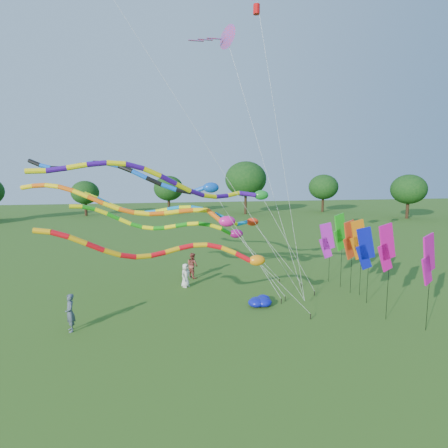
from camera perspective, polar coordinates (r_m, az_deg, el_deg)
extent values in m
plane|color=#265516|center=(17.96, 9.72, -17.07)|extent=(160.00, 160.00, 0.00)
cylinder|color=#382314|center=(68.04, 26.13, 2.16)|extent=(0.50, 0.50, 3.44)
ellipsoid|color=#0F3711|center=(67.80, 26.36, 5.93)|extent=(7.25, 7.25, 6.16)
cylinder|color=#382314|center=(70.45, 14.73, 2.67)|extent=(0.50, 0.50, 2.94)
ellipsoid|color=#0F3711|center=(70.22, 14.83, 5.79)|extent=(6.21, 6.21, 5.28)
cylinder|color=#382314|center=(70.26, 3.23, 2.84)|extent=(0.50, 0.50, 2.78)
ellipsoid|color=#0F3711|center=(70.04, 3.26, 5.79)|extent=(5.87, 5.87, 4.99)
cylinder|color=#382314|center=(69.00, -8.29, 2.88)|extent=(0.50, 0.50, 3.27)
ellipsoid|color=#0F3711|center=(68.77, -8.36, 6.42)|extent=(6.90, 6.90, 5.86)
cylinder|color=#382314|center=(68.80, -20.16, 2.03)|extent=(0.50, 0.50, 2.24)
ellipsoid|color=#0F3711|center=(68.59, -20.28, 4.46)|extent=(4.72, 4.72, 4.01)
cylinder|color=black|center=(20.41, 13.06, -13.56)|extent=(0.05, 0.05, 0.30)
cylinder|color=silver|center=(19.29, 9.22, -9.60)|extent=(0.02, 0.02, 4.21)
ellipsoid|color=orange|center=(18.40, 5.04, -5.53)|extent=(0.83, 0.54, 0.54)
cylinder|color=red|center=(18.25, 2.89, -5.03)|extent=(0.24, 0.24, 0.79)
cylinder|color=#ECA20C|center=(18.18, 0.69, -4.03)|extent=(0.24, 0.24, 0.75)
cylinder|color=red|center=(18.13, -1.49, -3.39)|extent=(0.24, 0.24, 0.70)
cylinder|color=#ECA20C|center=(18.09, -3.65, -3.21)|extent=(0.24, 0.24, 0.68)
cylinder|color=red|center=(18.03, -5.78, -3.47)|extent=(0.24, 0.24, 0.68)
cylinder|color=#ECA20C|center=(17.95, -7.90, -4.00)|extent=(0.24, 0.24, 0.70)
cylinder|color=red|center=(17.82, -10.03, -4.54)|extent=(0.24, 0.24, 0.70)
cylinder|color=#ECA20C|center=(17.66, -12.19, -4.85)|extent=(0.24, 0.24, 0.70)
cylinder|color=red|center=(17.46, -14.41, -4.75)|extent=(0.24, 0.24, 0.72)
cylinder|color=#ECA20C|center=(17.26, -16.69, -4.20)|extent=(0.24, 0.24, 0.76)
cylinder|color=red|center=(17.09, -19.03, -3.32)|extent=(0.24, 0.24, 0.78)
cylinder|color=#ECA20C|center=(16.98, -21.40, -2.31)|extent=(0.24, 0.24, 0.76)
cylinder|color=red|center=(16.98, -23.73, -1.47)|extent=(0.24, 0.24, 0.72)
cylinder|color=#ECA20C|center=(17.09, -25.99, -1.00)|extent=(0.24, 0.24, 0.68)
cylinder|color=black|center=(22.74, 9.30, -11.20)|extent=(0.05, 0.05, 0.30)
cylinder|color=silver|center=(22.08, 4.94, -5.36)|extent=(0.02, 0.02, 5.61)
ellipsoid|color=#E3198A|center=(21.81, 0.48, 0.42)|extent=(1.00, 0.64, 0.64)
cylinder|color=#EF5C0C|center=(22.13, -1.48, 1.28)|extent=(0.29, 0.29, 1.17)
cylinder|color=yellow|center=(22.52, -3.59, 2.12)|extent=(0.29, 0.29, 0.88)
cylinder|color=#EF5C0C|center=(22.69, -5.77, 2.02)|extent=(0.29, 0.29, 0.88)
cylinder|color=yellow|center=(22.84, -7.96, 1.77)|extent=(0.29, 0.29, 0.89)
cylinder|color=#EF5C0C|center=(22.96, -10.16, 1.56)|extent=(0.29, 0.29, 0.89)
cylinder|color=yellow|center=(23.07, -12.37, 1.59)|extent=(0.29, 0.29, 0.90)
cylinder|color=#EF5C0C|center=(23.18, -14.59, 1.95)|extent=(0.29, 0.29, 0.93)
cylinder|color=yellow|center=(23.32, -16.79, 2.62)|extent=(0.29, 0.29, 0.96)
cylinder|color=#EF5C0C|center=(23.52, -18.94, 3.48)|extent=(0.29, 0.29, 0.97)
cylinder|color=yellow|center=(23.80, -21.00, 4.32)|extent=(0.29, 0.29, 0.95)
cylinder|color=#EF5C0C|center=(24.18, -22.93, 4.97)|extent=(0.29, 0.29, 0.91)
cylinder|color=yellow|center=(24.64, -24.69, 5.30)|extent=(0.29, 0.29, 0.88)
cylinder|color=#EF5C0C|center=(25.19, -26.29, 5.29)|extent=(0.29, 0.29, 0.89)
cylinder|color=yellow|center=(25.81, -27.74, 5.04)|extent=(0.29, 0.29, 0.90)
cylinder|color=black|center=(24.09, 13.63, -10.22)|extent=(0.05, 0.05, 0.30)
cylinder|color=silver|center=(22.07, 9.95, -3.33)|extent=(0.02, 0.02, 7.25)
ellipsoid|color=#188422|center=(20.53, 5.68, 4.42)|extent=(0.82, 0.53, 0.53)
cylinder|color=#380C84|center=(20.33, 3.57, 4.57)|extent=(0.24, 0.24, 0.91)
cylinder|color=yellow|center=(20.08, 1.41, 4.54)|extent=(0.24, 0.24, 0.80)
cylinder|color=#380C84|center=(19.58, -0.39, 4.26)|extent=(0.24, 0.24, 0.80)
cylinder|color=yellow|center=(19.07, -2.24, 4.28)|extent=(0.24, 0.24, 0.81)
cylinder|color=#380C84|center=(18.57, -4.18, 4.73)|extent=(0.24, 0.24, 0.84)
cylinder|color=yellow|center=(18.10, -6.27, 5.59)|extent=(0.24, 0.24, 0.87)
cylinder|color=#380C84|center=(17.69, -8.51, 6.69)|extent=(0.24, 0.24, 0.88)
cylinder|color=yellow|center=(17.38, -10.92, 7.77)|extent=(0.24, 0.24, 0.85)
cylinder|color=#380C84|center=(17.17, -13.47, 8.56)|extent=(0.24, 0.24, 0.81)
cylinder|color=yellow|center=(17.06, -16.12, 8.87)|extent=(0.24, 0.24, 0.79)
cylinder|color=#380C84|center=(17.04, -18.81, 8.70)|extent=(0.24, 0.24, 0.80)
cylinder|color=yellow|center=(17.10, -21.49, 8.19)|extent=(0.24, 0.24, 0.82)
cylinder|color=#380C84|center=(17.23, -24.15, 7.61)|extent=(0.24, 0.24, 0.82)
cylinder|color=yellow|center=(17.39, -26.77, 7.23)|extent=(0.24, 0.24, 0.80)
cylinder|color=black|center=(22.33, 8.71, -11.54)|extent=(0.05, 0.05, 0.30)
cylinder|color=silver|center=(21.61, 3.40, -2.97)|extent=(0.02, 0.02, 7.62)
ellipsoid|color=#0D47B6|center=(21.60, -2.00, 5.58)|extent=(0.93, 0.60, 0.60)
cylinder|color=blue|center=(21.81, -3.97, 5.20)|extent=(0.27, 0.27, 0.89)
cylinder|color=black|center=(21.96, -6.14, 5.01)|extent=(0.27, 0.27, 0.87)
cylinder|color=blue|center=(22.03, -8.38, 5.57)|extent=(0.27, 0.27, 0.90)
cylinder|color=black|center=(22.16, -10.59, 6.41)|extent=(0.27, 0.27, 0.93)
cylinder|color=blue|center=(22.37, -12.73, 7.34)|extent=(0.27, 0.27, 0.93)
cylinder|color=black|center=(22.68, -14.77, 8.16)|extent=(0.27, 0.27, 0.89)
cylinder|color=blue|center=(23.07, -16.66, 8.68)|extent=(0.27, 0.27, 0.86)
cylinder|color=black|center=(23.55, -18.40, 8.83)|extent=(0.27, 0.27, 0.85)
cylinder|color=blue|center=(24.09, -19.99, 8.65)|extent=(0.27, 0.27, 0.86)
cylinder|color=black|center=(24.67, -21.46, 8.28)|extent=(0.27, 0.27, 0.87)
cylinder|color=blue|center=(25.28, -22.84, 7.94)|extent=(0.27, 0.27, 0.86)
cylinder|color=black|center=(25.90, -24.18, 7.78)|extent=(0.27, 0.27, 0.85)
cylinder|color=blue|center=(26.50, -25.51, 7.90)|extent=(0.27, 0.27, 0.86)
cylinder|color=black|center=(27.07, -26.88, 8.30)|extent=(0.27, 0.27, 0.89)
cylinder|color=black|center=(25.58, 11.71, -9.09)|extent=(0.05, 0.05, 0.30)
cylinder|color=silver|center=(24.54, 8.15, -4.41)|extent=(0.02, 0.02, 5.33)
ellipsoid|color=red|center=(23.78, 4.35, 0.34)|extent=(0.80, 0.51, 0.51)
cylinder|color=#0B83C4|center=(23.46, 2.77, 0.13)|extent=(0.23, 0.23, 0.82)
cylinder|color=#EAFF0D|center=(23.08, 1.15, 0.36)|extent=(0.23, 0.23, 0.81)
cylinder|color=#0B83C4|center=(22.86, -0.57, 1.21)|extent=(0.23, 0.23, 0.80)
cylinder|color=#EAFF0D|center=(22.75, -2.34, 1.96)|extent=(0.23, 0.23, 0.76)
cylinder|color=#0B83C4|center=(22.74, -4.14, 2.43)|extent=(0.23, 0.23, 0.73)
cylinder|color=#EAFF0D|center=(22.83, -5.94, 2.56)|extent=(0.23, 0.23, 0.72)
cylinder|color=#0B83C4|center=(22.99, -7.71, 2.38)|extent=(0.23, 0.23, 0.74)
cylinder|color=#EAFF0D|center=(23.21, -9.45, 2.06)|extent=(0.23, 0.23, 0.75)
cylinder|color=#0B83C4|center=(23.44, -11.16, 1.79)|extent=(0.23, 0.23, 0.74)
cylinder|color=#EAFF0D|center=(23.66, -12.85, 1.75)|extent=(0.23, 0.23, 0.72)
cylinder|color=#0B83C4|center=(23.85, -14.53, 2.02)|extent=(0.23, 0.23, 0.74)
cylinder|color=#EAFF0D|center=(23.98, -16.21, 2.58)|extent=(0.23, 0.23, 0.77)
cylinder|color=#0B83C4|center=(24.06, -17.92, 3.33)|extent=(0.23, 0.23, 0.80)
cylinder|color=#EAFF0D|center=(24.10, -19.65, 4.08)|extent=(0.23, 0.23, 0.79)
cylinder|color=black|center=(26.24, 8.43, -8.57)|extent=(0.05, 0.05, 0.30)
cylinder|color=silver|center=(25.41, 5.23, -4.99)|extent=(0.02, 0.02, 4.43)
ellipsoid|color=#960D67|center=(24.78, 1.87, -1.47)|extent=(0.92, 0.59, 0.59)
cylinder|color=#179113|center=(24.36, 0.34, -1.10)|extent=(0.27, 0.27, 1.01)
cylinder|color=#FFEF0D|center=(23.98, -1.27, -0.42)|extent=(0.27, 0.27, 0.76)
cylinder|color=#179113|center=(23.97, -3.00, -0.03)|extent=(0.27, 0.27, 0.74)
cylinder|color=#FFEF0D|center=(24.05, -4.75, 0.04)|extent=(0.27, 0.27, 0.74)
cylinder|color=#179113|center=(24.21, -6.47, -0.15)|extent=(0.27, 0.27, 0.76)
cylinder|color=#FFEF0D|center=(24.40, -8.17, -0.43)|extent=(0.27, 0.27, 0.76)
cylinder|color=#179113|center=(24.60, -9.85, -0.62)|extent=(0.27, 0.27, 0.74)
cylinder|color=#FFEF0D|center=(24.77, -11.51, -0.57)|extent=(0.27, 0.27, 0.73)
cylinder|color=#179113|center=(24.89, -13.16, -0.22)|extent=(0.27, 0.27, 0.76)
cylinder|color=#FFEF0D|center=(24.94, -14.83, 0.38)|extent=(0.27, 0.27, 0.79)
cylinder|color=#179113|center=(24.95, -16.51, 1.13)|extent=(0.27, 0.27, 0.81)
cylinder|color=#FFEF0D|center=(24.92, -18.21, 1.83)|extent=(0.27, 0.27, 0.80)
cylinder|color=#179113|center=(24.87, -19.93, 2.33)|extent=(0.27, 0.27, 0.77)
cylinder|color=#FFEF0D|center=(24.83, -21.66, 2.50)|extent=(0.27, 0.27, 0.75)
cylinder|color=black|center=(22.21, 12.18, -11.74)|extent=(0.04, 0.04, 0.30)
cylinder|color=silver|center=(21.16, 8.63, 11.18)|extent=(0.01, 0.01, 17.26)
cylinder|color=red|center=(23.10, 4.98, 29.81)|extent=(0.36, 0.36, 0.50)
cylinder|color=black|center=(22.21, 12.18, -11.74)|extent=(0.04, 0.04, 0.30)
cylinder|color=silver|center=(19.13, -4.37, 14.29)|extent=(0.01, 0.01, 22.47)
cylinder|color=black|center=(22.21, 12.18, -11.74)|extent=(0.04, 0.04, 0.30)
cylinder|color=silver|center=(22.05, 6.21, 8.80)|extent=(0.01, 0.01, 16.14)
cone|color=purple|center=(24.73, 0.33, 26.71)|extent=(1.85, 1.91, 1.64)
cube|color=purple|center=(24.57, -1.46, 26.47)|extent=(0.90, 0.12, 0.04)
cube|color=purple|center=(24.45, -2.87, 26.26)|extent=(0.90, 0.12, 0.04)
cube|color=purple|center=(24.34, -4.30, 26.04)|extent=(0.90, 0.12, 0.04)
cylinder|color=black|center=(25.79, 17.50, -4.23)|extent=(0.02, 0.02, 4.59)
cube|color=green|center=(25.34, 17.32, -0.53)|extent=(1.12, 0.46, 1.93)
cube|color=green|center=(25.40, 17.13, -2.33)|extent=(0.97, 0.41, 1.51)
cylinder|color=black|center=(20.96, 23.77, -7.15)|extent=(0.02, 0.02, 4.70)
cube|color=#D30B86|center=(20.44, 23.61, -2.49)|extent=(1.15, 0.29, 1.93)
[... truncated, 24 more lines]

